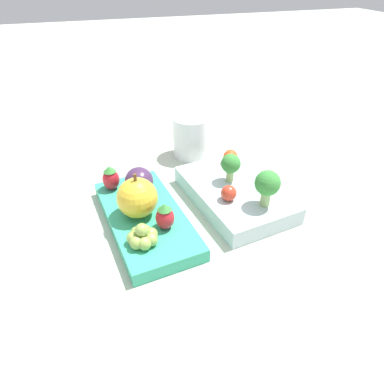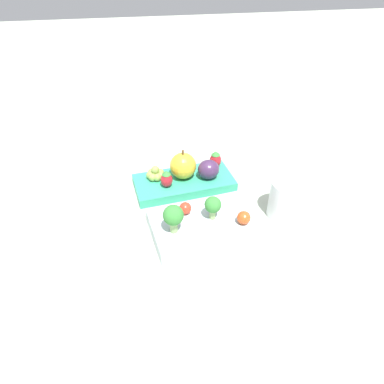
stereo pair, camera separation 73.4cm
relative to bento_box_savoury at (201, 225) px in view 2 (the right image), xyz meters
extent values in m
plane|color=#ADB7A3|center=(0.00, -0.08, -0.01)|extent=(4.00, 4.00, 0.00)
cube|color=silver|center=(0.00, 0.00, 0.00)|extent=(0.20, 0.15, 0.03)
cube|color=#33A87F|center=(0.01, -0.15, 0.00)|extent=(0.22, 0.12, 0.02)
cylinder|color=#93B770|center=(-0.02, 0.00, 0.02)|extent=(0.01, 0.01, 0.02)
sphere|color=#388438|center=(-0.02, 0.00, 0.05)|extent=(0.03, 0.03, 0.03)
cylinder|color=#93B770|center=(0.05, 0.02, 0.02)|extent=(0.01, 0.01, 0.02)
sphere|color=#388438|center=(0.05, 0.02, 0.05)|extent=(0.04, 0.04, 0.04)
sphere|color=#DB4C1E|center=(-0.07, 0.02, 0.03)|extent=(0.02, 0.02, 0.02)
sphere|color=red|center=(0.03, -0.02, 0.03)|extent=(0.02, 0.02, 0.02)
sphere|color=gold|center=(0.01, -0.15, 0.03)|extent=(0.06, 0.06, 0.06)
cylinder|color=brown|center=(0.01, -0.15, 0.07)|extent=(0.00, 0.00, 0.01)
ellipsoid|color=red|center=(-0.07, -0.18, 0.02)|extent=(0.03, 0.03, 0.03)
cone|color=#388438|center=(-0.07, -0.18, 0.04)|extent=(0.02, 0.02, 0.01)
ellipsoid|color=red|center=(0.05, -0.13, 0.02)|extent=(0.03, 0.03, 0.03)
cone|color=#388438|center=(0.05, -0.13, 0.04)|extent=(0.02, 0.02, 0.01)
ellipsoid|color=#42284C|center=(-0.04, -0.14, 0.03)|extent=(0.05, 0.04, 0.04)
sphere|color=#8EA84C|center=(0.08, -0.16, 0.01)|extent=(0.02, 0.02, 0.02)
sphere|color=#8EA84C|center=(0.08, -0.15, 0.01)|extent=(0.02, 0.02, 0.02)
sphere|color=#8EA84C|center=(0.07, -0.15, 0.01)|extent=(0.02, 0.02, 0.02)
sphere|color=#8EA84C|center=(0.06, -0.15, 0.01)|extent=(0.02, 0.02, 0.02)
sphere|color=#8EA84C|center=(0.06, -0.16, 0.01)|extent=(0.02, 0.02, 0.02)
sphere|color=#8EA84C|center=(0.07, -0.17, 0.01)|extent=(0.02, 0.02, 0.02)
sphere|color=#8EA84C|center=(0.08, -0.17, 0.01)|extent=(0.02, 0.02, 0.02)
sphere|color=#8EA84C|center=(0.07, -0.16, 0.03)|extent=(0.02, 0.02, 0.02)
cylinder|color=white|center=(-0.17, -0.02, 0.03)|extent=(0.07, 0.07, 0.08)
camera|label=1|loc=(0.40, -0.20, 0.31)|focal=32.00mm
camera|label=2|loc=(0.10, 0.46, 0.43)|focal=32.00mm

